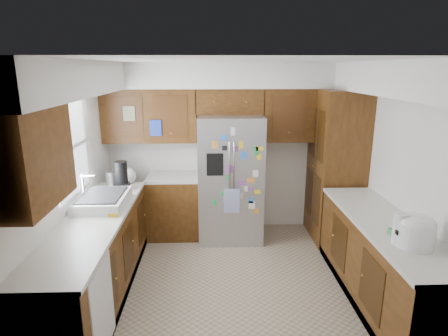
{
  "coord_description": "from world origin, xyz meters",
  "views": [
    {
      "loc": [
        -0.27,
        -3.93,
        2.43
      ],
      "look_at": [
        -0.12,
        0.35,
        1.28
      ],
      "focal_mm": 30.0,
      "sensor_mm": 36.0,
      "label": 1
    }
  ],
  "objects_px": {
    "pantry": "(336,166)",
    "paper_towel": "(400,229)",
    "rice_cooker": "(415,229)",
    "fridge": "(230,178)"
  },
  "relations": [
    {
      "from": "pantry",
      "to": "paper_towel",
      "type": "bearing_deg",
      "value": -93.12
    },
    {
      "from": "pantry",
      "to": "paper_towel",
      "type": "relative_size",
      "value": 7.43
    },
    {
      "from": "pantry",
      "to": "rice_cooker",
      "type": "relative_size",
      "value": 6.38
    },
    {
      "from": "fridge",
      "to": "rice_cooker",
      "type": "xyz_separation_m",
      "value": [
        1.5,
        -2.19,
        0.17
      ]
    },
    {
      "from": "paper_towel",
      "to": "fridge",
      "type": "bearing_deg",
      "value": 122.73
    },
    {
      "from": "fridge",
      "to": "paper_towel",
      "type": "relative_size",
      "value": 6.22
    },
    {
      "from": "pantry",
      "to": "rice_cooker",
      "type": "bearing_deg",
      "value": -90.01
    },
    {
      "from": "paper_towel",
      "to": "pantry",
      "type": "bearing_deg",
      "value": 86.88
    },
    {
      "from": "rice_cooker",
      "to": "paper_towel",
      "type": "relative_size",
      "value": 1.16
    },
    {
      "from": "rice_cooker",
      "to": "paper_towel",
      "type": "xyz_separation_m",
      "value": [
        -0.11,
        0.04,
        -0.01
      ]
    }
  ]
}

